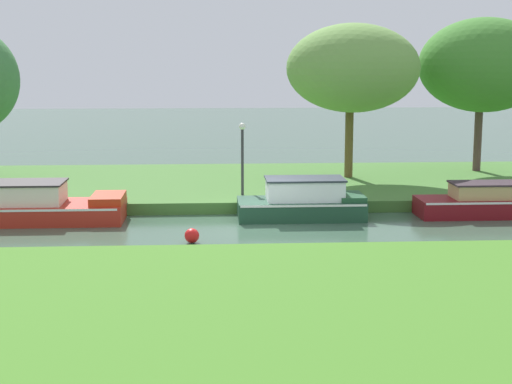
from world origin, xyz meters
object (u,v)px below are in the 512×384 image
at_px(forest_cruiser, 303,202).
at_px(mooring_post_near, 54,193).
at_px(channel_buoy, 192,236).
at_px(lamp_post, 242,149).
at_px(maroon_narrowboat, 491,202).
at_px(mooring_post_far, 314,189).
at_px(willow_tree_centre, 353,68).
at_px(willow_tree_right, 484,65).

distance_m(forest_cruiser, mooring_post_near, 8.43).
xyz_separation_m(mooring_post_near, channel_buoy, (4.73, -4.46, -0.54)).
bearing_deg(mooring_post_near, forest_cruiser, -7.74).
relative_size(forest_cruiser, mooring_post_near, 5.95).
bearing_deg(channel_buoy, lamp_post, 73.17).
bearing_deg(maroon_narrowboat, mooring_post_near, 175.58).
height_order(maroon_narrowboat, mooring_post_far, mooring_post_far).
distance_m(willow_tree_centre, mooring_post_far, 6.56).
xyz_separation_m(maroon_narrowboat, willow_tree_right, (2.22, 7.52, 4.47)).
height_order(forest_cruiser, channel_buoy, forest_cruiser).
xyz_separation_m(forest_cruiser, channel_buoy, (-3.62, -3.32, -0.34)).
distance_m(willow_tree_centre, lamp_post, 6.40).
distance_m(willow_tree_right, mooring_post_near, 18.56).
xyz_separation_m(willow_tree_right, mooring_post_near, (-16.91, -6.39, -4.20)).
height_order(willow_tree_right, lamp_post, willow_tree_right).
relative_size(mooring_post_near, mooring_post_far, 0.89).
bearing_deg(maroon_narrowboat, channel_buoy, -161.54).
height_order(lamp_post, mooring_post_near, lamp_post).
xyz_separation_m(maroon_narrowboat, willow_tree_centre, (-3.69, 5.82, 4.37)).
bearing_deg(channel_buoy, forest_cruiser, 42.58).
xyz_separation_m(forest_cruiser, mooring_post_near, (-8.35, 1.13, 0.19)).
relative_size(forest_cruiser, lamp_post, 1.61).
bearing_deg(maroon_narrowboat, forest_cruiser, -180.00).
bearing_deg(mooring_post_near, lamp_post, 10.37).
relative_size(forest_cruiser, mooring_post_far, 5.31).
xyz_separation_m(maroon_narrowboat, mooring_post_far, (-5.83, 1.13, 0.31)).
bearing_deg(mooring_post_far, maroon_narrowboat, -11.01).
bearing_deg(willow_tree_centre, willow_tree_right, 16.02).
xyz_separation_m(maroon_narrowboat, channel_buoy, (-9.96, -3.32, -0.27)).
xyz_separation_m(maroon_narrowboat, mooring_post_near, (-14.68, 1.13, 0.27)).
height_order(maroon_narrowboat, mooring_post_near, maroon_narrowboat).
bearing_deg(forest_cruiser, mooring_post_far, 65.87).
xyz_separation_m(willow_tree_centre, willow_tree_right, (5.91, 1.70, 0.10)).
xyz_separation_m(forest_cruiser, mooring_post_far, (0.51, 1.13, 0.24)).
height_order(maroon_narrowboat, lamp_post, lamp_post).
distance_m(willow_tree_centre, mooring_post_near, 12.64).
relative_size(maroon_narrowboat, mooring_post_near, 6.79).
bearing_deg(mooring_post_near, mooring_post_far, 0.00).
height_order(willow_tree_right, mooring_post_far, willow_tree_right).
height_order(mooring_post_near, mooring_post_far, mooring_post_far).
distance_m(willow_tree_right, mooring_post_far, 11.09).
xyz_separation_m(willow_tree_centre, lamp_post, (-4.56, -3.51, -2.80)).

